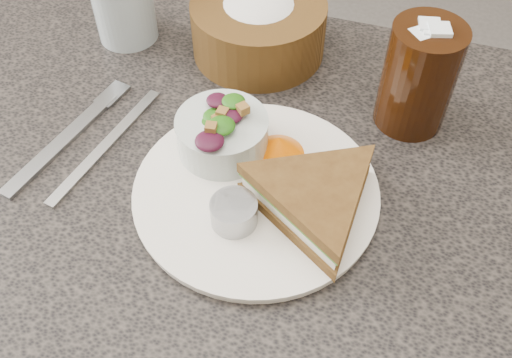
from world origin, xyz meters
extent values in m
cube|color=black|center=(0.00, 0.00, 0.38)|extent=(1.00, 0.70, 0.75)
cylinder|color=silver|center=(0.06, -0.02, 0.76)|extent=(0.28, 0.28, 0.01)
cylinder|color=gray|center=(0.05, -0.07, 0.78)|extent=(0.07, 0.07, 0.03)
cone|color=#EA6100|center=(0.07, 0.04, 0.78)|extent=(0.09, 0.09, 0.03)
cube|color=#92969C|center=(-0.20, -0.02, 0.75)|extent=(0.06, 0.20, 0.01)
cube|color=#AAAAAB|center=(-0.14, 0.00, 0.75)|extent=(0.05, 0.22, 0.00)
camera|label=1|loc=(0.18, -0.41, 1.28)|focal=40.00mm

